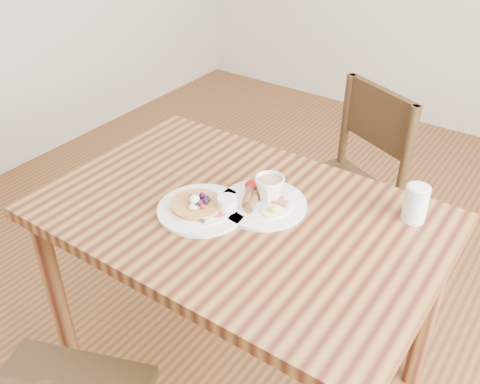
{
  "coord_description": "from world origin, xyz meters",
  "views": [
    {
      "loc": [
        0.75,
        -1.08,
        1.69
      ],
      "look_at": [
        0.0,
        0.0,
        0.82
      ],
      "focal_mm": 40.0,
      "sensor_mm": 36.0,
      "label": 1
    }
  ],
  "objects_px": {
    "chair_far": "(346,182)",
    "breakfast_plate": "(261,202)",
    "pancake_plate": "(203,207)",
    "teacup_saucer": "(269,191)",
    "water_glass": "(416,204)",
    "dining_table": "(240,237)"
  },
  "relations": [
    {
      "from": "pancake_plate",
      "to": "chair_far",
      "type": "bearing_deg",
      "value": 80.68
    },
    {
      "from": "breakfast_plate",
      "to": "water_glass",
      "type": "height_order",
      "value": "water_glass"
    },
    {
      "from": "pancake_plate",
      "to": "breakfast_plate",
      "type": "bearing_deg",
      "value": 44.87
    },
    {
      "from": "dining_table",
      "to": "pancake_plate",
      "type": "xyz_separation_m",
      "value": [
        -0.09,
        -0.06,
        0.11
      ]
    },
    {
      "from": "chair_far",
      "to": "pancake_plate",
      "type": "height_order",
      "value": "chair_far"
    },
    {
      "from": "dining_table",
      "to": "pancake_plate",
      "type": "bearing_deg",
      "value": -145.62
    },
    {
      "from": "dining_table",
      "to": "water_glass",
      "type": "height_order",
      "value": "water_glass"
    },
    {
      "from": "breakfast_plate",
      "to": "dining_table",
      "type": "bearing_deg",
      "value": -119.09
    },
    {
      "from": "dining_table",
      "to": "breakfast_plate",
      "type": "xyz_separation_m",
      "value": [
        0.04,
        0.06,
        0.11
      ]
    },
    {
      "from": "water_glass",
      "to": "pancake_plate",
      "type": "bearing_deg",
      "value": -148.82
    },
    {
      "from": "dining_table",
      "to": "pancake_plate",
      "type": "relative_size",
      "value": 4.44
    },
    {
      "from": "teacup_saucer",
      "to": "chair_far",
      "type": "bearing_deg",
      "value": 91.01
    },
    {
      "from": "teacup_saucer",
      "to": "water_glass",
      "type": "xyz_separation_m",
      "value": [
        0.39,
        0.17,
        0.01
      ]
    },
    {
      "from": "breakfast_plate",
      "to": "chair_far",
      "type": "bearing_deg",
      "value": 89.94
    },
    {
      "from": "chair_far",
      "to": "breakfast_plate",
      "type": "relative_size",
      "value": 3.26
    },
    {
      "from": "chair_far",
      "to": "dining_table",
      "type": "bearing_deg",
      "value": 111.94
    },
    {
      "from": "water_glass",
      "to": "breakfast_plate",
      "type": "bearing_deg",
      "value": -154.22
    },
    {
      "from": "teacup_saucer",
      "to": "water_glass",
      "type": "distance_m",
      "value": 0.43
    },
    {
      "from": "chair_far",
      "to": "water_glass",
      "type": "distance_m",
      "value": 0.69
    },
    {
      "from": "pancake_plate",
      "to": "breakfast_plate",
      "type": "relative_size",
      "value": 1.0
    },
    {
      "from": "pancake_plate",
      "to": "breakfast_plate",
      "type": "height_order",
      "value": "pancake_plate"
    },
    {
      "from": "chair_far",
      "to": "water_glass",
      "type": "relative_size",
      "value": 7.79
    }
  ]
}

